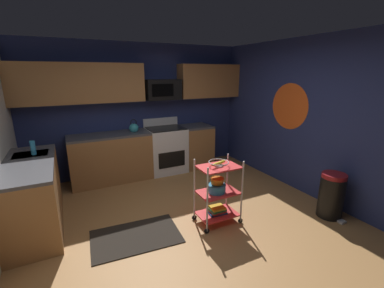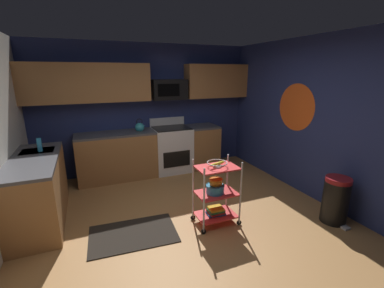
% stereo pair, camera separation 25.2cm
% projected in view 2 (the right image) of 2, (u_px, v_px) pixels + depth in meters
% --- Properties ---
extents(floor, '(4.40, 4.80, 0.04)m').
position_uv_depth(floor, '(191.00, 227.00, 3.57)').
color(floor, '#A87542').
rests_on(floor, ground).
extents(wall_back, '(4.52, 0.06, 2.60)m').
position_uv_depth(wall_back, '(147.00, 109.00, 5.38)').
color(wall_back, navy).
rests_on(wall_back, ground).
extents(wall_right, '(0.06, 4.80, 2.60)m').
position_uv_depth(wall_right, '(323.00, 121.00, 4.04)').
color(wall_right, navy).
rests_on(wall_right, ground).
extents(wall_flower_decal, '(0.00, 0.81, 0.81)m').
position_uv_depth(wall_flower_decal, '(296.00, 107.00, 4.48)').
color(wall_flower_decal, '#E5591E').
extents(counter_run, '(3.64, 2.26, 0.92)m').
position_uv_depth(counter_run, '(119.00, 162.00, 4.68)').
color(counter_run, '#9E6B3D').
rests_on(counter_run, ground).
extents(oven_range, '(0.76, 0.65, 1.10)m').
position_uv_depth(oven_range, '(172.00, 149.00, 5.46)').
color(oven_range, white).
rests_on(oven_range, ground).
extents(upper_cabinets, '(4.40, 0.33, 0.70)m').
position_uv_depth(upper_cabinets, '(143.00, 82.00, 5.02)').
color(upper_cabinets, '#9E6B3D').
extents(microwave, '(0.70, 0.39, 0.40)m').
position_uv_depth(microwave, '(169.00, 89.00, 5.23)').
color(microwave, black).
extents(rolling_cart, '(0.61, 0.39, 0.91)m').
position_uv_depth(rolling_cart, '(216.00, 193.00, 3.52)').
color(rolling_cart, silver).
rests_on(rolling_cart, ground).
extents(fruit_bowl, '(0.27, 0.27, 0.07)m').
position_uv_depth(fruit_bowl, '(217.00, 164.00, 3.41)').
color(fruit_bowl, silver).
rests_on(fruit_bowl, rolling_cart).
extents(mixing_bowl_large, '(0.25, 0.25, 0.11)m').
position_uv_depth(mixing_bowl_large, '(215.00, 189.00, 3.49)').
color(mixing_bowl_large, '#338CBF').
rests_on(mixing_bowl_large, rolling_cart).
extents(mixing_bowl_small, '(0.18, 0.18, 0.08)m').
position_uv_depth(mixing_bowl_small, '(216.00, 181.00, 3.49)').
color(mixing_bowl_small, orange).
rests_on(mixing_bowl_small, rolling_cart).
extents(book_stack, '(0.26, 0.18, 0.10)m').
position_uv_depth(book_stack, '(216.00, 211.00, 3.59)').
color(book_stack, '#1E4C8C').
rests_on(book_stack, rolling_cart).
extents(kettle, '(0.21, 0.18, 0.26)m').
position_uv_depth(kettle, '(140.00, 127.00, 5.08)').
color(kettle, teal).
rests_on(kettle, counter_run).
extents(dish_soap_bottle, '(0.06, 0.06, 0.20)m').
position_uv_depth(dish_soap_bottle, '(39.00, 145.00, 3.76)').
color(dish_soap_bottle, '#2D8CBF').
rests_on(dish_soap_bottle, counter_run).
extents(trash_can, '(0.34, 0.42, 0.66)m').
position_uv_depth(trash_can, '(336.00, 200.00, 3.59)').
color(trash_can, black).
rests_on(trash_can, ground).
extents(floor_rug, '(1.15, 0.77, 0.01)m').
position_uv_depth(floor_rug, '(133.00, 234.00, 3.37)').
color(floor_rug, black).
rests_on(floor_rug, ground).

